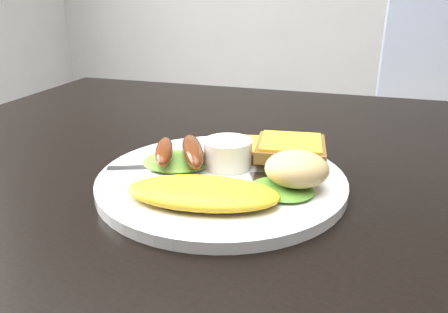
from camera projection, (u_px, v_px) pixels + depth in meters
name	position (u px, v px, depth m)	size (l,w,h in m)	color
dining_table	(300.00, 171.00, 0.60)	(1.20, 0.80, 0.04)	black
dining_chair	(438.00, 141.00, 1.56)	(0.45, 0.45, 0.05)	tan
person	(423.00, 138.00, 0.96)	(0.47, 0.31, 1.31)	navy
plate	(221.00, 180.00, 0.50)	(0.28, 0.28, 0.01)	white
lettuce_left	(177.00, 161.00, 0.53)	(0.08, 0.08, 0.01)	#5B8E32
lettuce_right	(282.00, 189.00, 0.46)	(0.07, 0.06, 0.01)	#488E26
omelette	(202.00, 193.00, 0.44)	(0.16, 0.07, 0.02)	yellow
sausage_a	(164.00, 151.00, 0.52)	(0.02, 0.09, 0.02)	brown
sausage_b	(193.00, 151.00, 0.52)	(0.02, 0.10, 0.02)	#5C2A13
ramekin	(228.00, 153.00, 0.52)	(0.06, 0.06, 0.03)	white
toast_a	(257.00, 150.00, 0.56)	(0.07, 0.07, 0.01)	#946124
toast_b	(291.00, 149.00, 0.53)	(0.08, 0.08, 0.01)	brown
potato_salad	(297.00, 169.00, 0.46)	(0.07, 0.06, 0.04)	beige
fork	(181.00, 168.00, 0.52)	(0.17, 0.01, 0.00)	#ADAFB7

